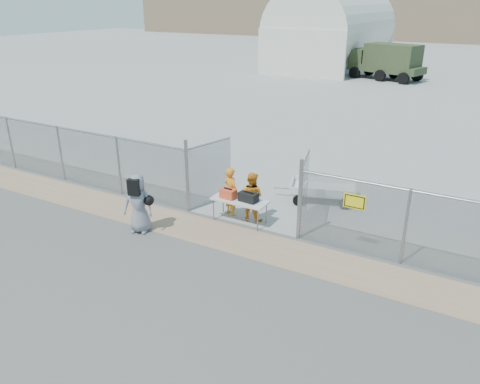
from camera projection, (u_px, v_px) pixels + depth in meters
The scene contains 13 objects.
ground at pixel (206, 251), 13.38m from camera, with size 160.00×160.00×0.00m, color #4F4D4D.
tarmac_inside at pixel (433, 70), 47.23m from camera, with size 160.00×80.00×0.01m, color #9C9C9B.
dirt_strip at pixel (224, 236), 14.18m from camera, with size 44.00×1.60×0.01m, color tan.
chain_link_fence at pixel (240, 192), 14.57m from camera, with size 40.00×0.20×2.20m, color gray, non-canonical shape.
quonset_hangar at pixel (335, 27), 48.61m from camera, with size 9.00×18.00×8.00m, color silver, non-canonical shape.
folding_table at pixel (240, 210), 15.00m from camera, with size 1.81×0.75×0.77m, color silver, non-canonical shape.
orange_bag at pixel (228, 194), 14.91m from camera, with size 0.49×0.32×0.30m, color #ED512A.
black_duffel at pixel (248, 197), 14.68m from camera, with size 0.59×0.35×0.29m, color black.
security_worker_left at pixel (231, 192), 15.30m from camera, with size 0.61×0.40×1.66m, color orange.
security_worker_right at pixel (251, 197), 14.97m from camera, with size 0.79×0.62×1.63m, color orange.
visitor at pixel (138, 204), 14.18m from camera, with size 0.91×0.59×1.85m, color gray.
utility_trailer at pixel (323, 191), 16.60m from camera, with size 2.91×1.50×0.71m, color silver, non-canonical shape.
military_truck at pixel (387, 62), 41.13m from camera, with size 6.44×2.38×3.07m, color #384326, non-canonical shape.
Camera 1 is at (6.58, -9.75, 6.67)m, focal length 35.00 mm.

